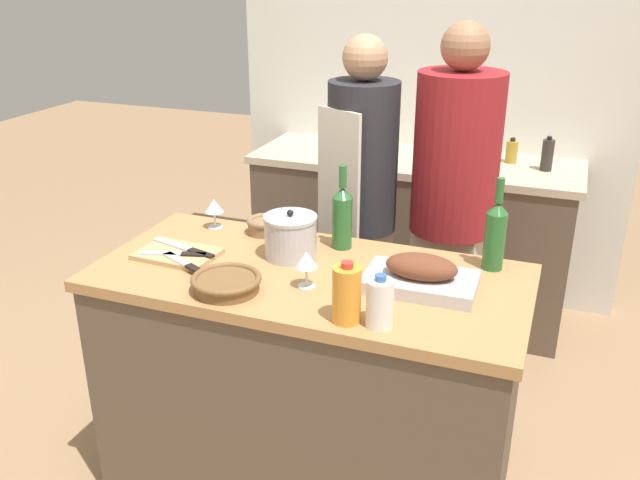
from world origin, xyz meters
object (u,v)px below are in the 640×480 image
object	(u,v)px
milk_jug	(380,303)
knife_chef	(185,248)
person_cook_aproned	(361,202)
stock_pot	(291,236)
roasting_pan	(421,276)
wicker_basket	(226,283)
person_cook_guest	(453,204)
wine_glass_right	(214,207)
cutting_board	(177,254)
mixing_bowl	(264,225)
knife_bread	(185,263)
condiment_bottle_tall	(393,151)
wine_bottle_green	(342,216)
wine_glass_left	(306,261)
juice_jug	(347,294)
condiment_bottle_short	(512,152)
knife_paring	(176,254)
wine_bottle_dark	(495,234)
condiment_bottle_extra	(547,155)

from	to	relation	value
milk_jug	knife_chef	distance (m)	0.85
person_cook_aproned	stock_pot	bearing A→B (deg)	-68.45
roasting_pan	wicker_basket	size ratio (longest dim) A/B	1.59
person_cook_guest	wine_glass_right	bearing A→B (deg)	-134.55
roasting_pan	stock_pot	size ratio (longest dim) A/B	1.90
cutting_board	mixing_bowl	xyz separation A→B (m)	(0.20, 0.31, 0.02)
knife_bread	condiment_bottle_tall	size ratio (longest dim) A/B	1.42
mixing_bowl	wine_bottle_green	world-z (taller)	wine_bottle_green
wine_glass_left	knife_bread	distance (m)	0.45
stock_pot	condiment_bottle_tall	world-z (taller)	stock_pot
juice_jug	person_cook_guest	xyz separation A→B (m)	(0.11, 1.10, -0.07)
condiment_bottle_short	condiment_bottle_tall	bearing A→B (deg)	-157.21
knife_paring	wine_bottle_dark	bearing A→B (deg)	16.86
wine_glass_left	person_cook_aproned	world-z (taller)	person_cook_aproned
mixing_bowl	milk_jug	bearing A→B (deg)	-40.93
wine_glass_right	condiment_bottle_short	bearing A→B (deg)	54.51
milk_jug	condiment_bottle_short	bearing A→B (deg)	84.94
roasting_pan	wicker_basket	world-z (taller)	roasting_pan
roasting_pan	knife_paring	distance (m)	0.87
wine_glass_right	person_cook_guest	distance (m)	1.02
wine_glass_left	knife_bread	bearing A→B (deg)	-177.21
knife_chef	knife_paring	xyz separation A→B (m)	(-0.00, -0.06, 0.00)
wine_glass_left	knife_paring	distance (m)	0.52
wine_bottle_dark	condiment_bottle_tall	distance (m)	1.34
roasting_pan	condiment_bottle_tall	distance (m)	1.48
milk_jug	wine_bottle_green	distance (m)	0.59
juice_jug	condiment_bottle_short	bearing A→B (deg)	82.06
stock_pot	juice_jug	size ratio (longest dim) A/B	1.00
milk_jug	wine_bottle_dark	size ratio (longest dim) A/B	0.50
wine_glass_left	knife_paring	xyz separation A→B (m)	(-0.52, 0.04, -0.07)
wine_glass_right	knife_chef	size ratio (longest dim) A/B	0.42
cutting_board	knife_paring	xyz separation A→B (m)	(0.01, -0.02, 0.01)
wicker_basket	condiment_bottle_extra	xyz separation A→B (m)	(0.88, 1.80, 0.04)
roasting_pan	wine_bottle_dark	world-z (taller)	wine_bottle_dark
wine_bottle_dark	wine_glass_left	xyz separation A→B (m)	(-0.55, -0.36, -0.04)
wine_glass_left	person_cook_guest	bearing A→B (deg)	71.76
juice_jug	knife_chef	distance (m)	0.76
knife_chef	person_cook_aproned	bearing A→B (deg)	61.49
wicker_basket	knife_bread	xyz separation A→B (m)	(-0.21, 0.10, -0.01)
cutting_board	knife_bread	size ratio (longest dim) A/B	1.36
juice_jug	wine_bottle_dark	size ratio (longest dim) A/B	0.59
milk_jug	condiment_bottle_extra	world-z (taller)	condiment_bottle_extra
person_cook_aproned	wine_bottle_green	bearing A→B (deg)	-54.06
condiment_bottle_tall	cutting_board	bearing A→B (deg)	-105.75
milk_jug	person_cook_guest	distance (m)	1.10
juice_jug	milk_jug	world-z (taller)	juice_jug
wine_glass_right	wine_glass_left	bearing A→B (deg)	-33.88
roasting_pan	condiment_bottle_tall	xyz separation A→B (m)	(-0.47, 1.40, 0.02)
milk_jug	knife_bread	distance (m)	0.75
cutting_board	juice_jug	bearing A→B (deg)	-17.77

